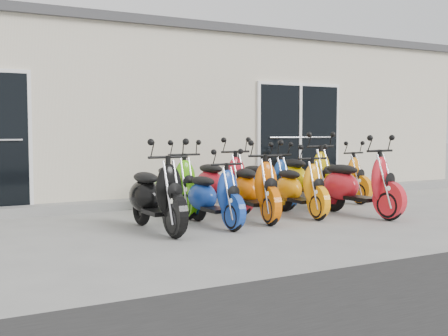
{
  "coord_description": "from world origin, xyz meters",
  "views": [
    {
      "loc": [
        -4.22,
        -7.24,
        1.37
      ],
      "look_at": [
        0.0,
        0.6,
        0.75
      ],
      "focal_mm": 45.0,
      "sensor_mm": 36.0,
      "label": 1
    }
  ],
  "objects": [
    {
      "name": "ground",
      "position": [
        0.0,
        0.0,
        0.0
      ],
      "size": [
        80.0,
        80.0,
        0.0
      ],
      "primitive_type": "plane",
      "color": "gray",
      "rests_on": "ground"
    },
    {
      "name": "building",
      "position": [
        0.0,
        5.2,
        1.6
      ],
      "size": [
        14.0,
        6.0,
        3.2
      ],
      "primitive_type": "cube",
      "color": "beige",
      "rests_on": "ground"
    },
    {
      "name": "roof_cap",
      "position": [
        0.0,
        5.2,
        3.28
      ],
      "size": [
        14.2,
        6.2,
        0.16
      ],
      "primitive_type": "cube",
      "color": "#3F3F42",
      "rests_on": "building"
    },
    {
      "name": "front_step",
      "position": [
        0.0,
        2.02,
        0.07
      ],
      "size": [
        14.0,
        0.4,
        0.15
      ],
      "primitive_type": "cube",
      "color": "gray",
      "rests_on": "ground"
    },
    {
      "name": "door_right",
      "position": [
        2.6,
        2.17,
        1.26
      ],
      "size": [
        2.02,
        0.08,
        2.22
      ],
      "primitive_type": "cube",
      "color": "black",
      "rests_on": "front_step"
    },
    {
      "name": "scooter_front_black",
      "position": [
        -1.5,
        -0.27,
        0.63
      ],
      "size": [
        0.68,
        1.72,
        1.26
      ],
      "primitive_type": null,
      "rotation": [
        0.0,
        0.0,
        0.03
      ],
      "color": "black",
      "rests_on": "ground"
    },
    {
      "name": "scooter_front_blue",
      "position": [
        -0.62,
        -0.26,
        0.55
      ],
      "size": [
        0.63,
        1.53,
        1.11
      ],
      "primitive_type": null,
      "rotation": [
        0.0,
        0.0,
        0.05
      ],
      "color": "#153A99",
      "rests_on": "ground"
    },
    {
      "name": "scooter_front_orange_a",
      "position": [
        0.17,
        -0.07,
        0.61
      ],
      "size": [
        0.83,
        1.72,
        1.22
      ],
      "primitive_type": null,
      "rotation": [
        0.0,
        0.0,
        -0.15
      ],
      "color": "#DC5A05",
      "rests_on": "ground"
    },
    {
      "name": "scooter_front_orange_b",
      "position": [
        1.0,
        -0.06,
        0.57
      ],
      "size": [
        0.68,
        1.59,
        1.14
      ],
      "primitive_type": null,
      "rotation": [
        0.0,
        0.0,
        -0.08
      ],
      "color": "#FF980C",
      "rests_on": "ground"
    },
    {
      "name": "scooter_front_red",
      "position": [
        1.83,
        -0.51,
        0.64
      ],
      "size": [
        0.82,
        1.8,
        1.29
      ],
      "primitive_type": null,
      "rotation": [
        0.0,
        0.0,
        0.11
      ],
      "color": "red",
      "rests_on": "ground"
    },
    {
      "name": "scooter_back_green",
      "position": [
        -0.68,
        0.98,
        0.61
      ],
      "size": [
        0.65,
        1.66,
        1.21
      ],
      "primitive_type": null,
      "rotation": [
        0.0,
        0.0,
        -0.03
      ],
      "color": "#4EB40D",
      "rests_on": "ground"
    },
    {
      "name": "scooter_back_red",
      "position": [
        0.16,
        0.96,
        0.62
      ],
      "size": [
        0.76,
        1.74,
        1.25
      ],
      "primitive_type": null,
      "rotation": [
        0.0,
        0.0,
        0.09
      ],
      "color": "red",
      "rests_on": "ground"
    },
    {
      "name": "scooter_back_blue",
      "position": [
        1.08,
        1.02,
        0.58
      ],
      "size": [
        0.75,
        1.62,
        1.15
      ],
      "primitive_type": null,
      "rotation": [
        0.0,
        0.0,
        0.12
      ],
      "color": "navy",
      "rests_on": "ground"
    },
    {
      "name": "scooter_back_yellow",
      "position": [
        1.84,
        0.9,
        0.66
      ],
      "size": [
        0.67,
        1.8,
        1.32
      ],
      "primitive_type": null,
      "rotation": [
        0.0,
        0.0,
        -0.01
      ],
      "color": "#D2A906",
      "rests_on": "ground"
    },
    {
      "name": "scooter_back_extra",
      "position": [
        2.69,
        1.02,
        0.58
      ],
      "size": [
        0.75,
        1.62,
        1.15
      ],
      "primitive_type": null,
      "rotation": [
        0.0,
        0.0,
        0.12
      ],
      "color": "orange",
      "rests_on": "ground"
    }
  ]
}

